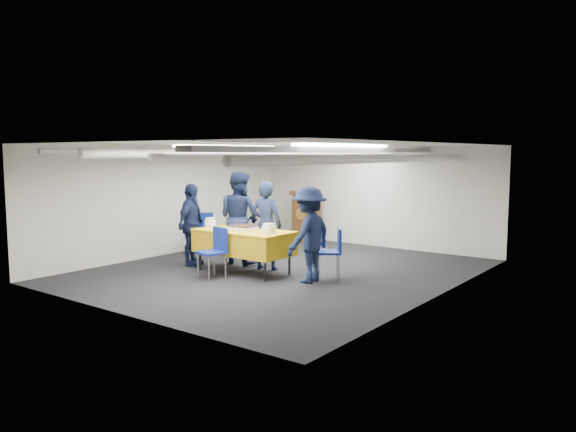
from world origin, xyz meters
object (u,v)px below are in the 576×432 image
object	(u,v)px
serving_table	(244,242)
podium	(306,217)
chair_near	(215,247)
chair_right	(333,247)
sailor_c	(191,225)
sailor_b	(239,218)
sailor_d	(309,235)
sheet_cake	(243,227)
sailor_a	(266,225)
chair_left	(204,229)

from	to	relation	value
serving_table	podium	distance (m)	3.73
chair_near	chair_right	distance (m)	2.03
podium	chair_right	size ratio (longest dim) A/B	1.44
chair_right	sailor_c	world-z (taller)	sailor_c
chair_near	sailor_b	size ratio (longest dim) A/B	0.48
serving_table	chair_right	xyz separation A→B (m)	(1.53, 0.59, -0.03)
serving_table	sailor_d	xyz separation A→B (m)	(1.38, 0.08, 0.24)
sheet_cake	sailor_c	bearing A→B (deg)	-170.99
sailor_a	sailor_d	world-z (taller)	sailor_a
sailor_a	chair_left	bearing A→B (deg)	-26.89
serving_table	sailor_a	bearing A→B (deg)	70.64
chair_near	sailor_d	xyz separation A→B (m)	(1.48, 0.70, 0.27)
chair_left	serving_table	bearing A→B (deg)	-25.49
serving_table	podium	xyz separation A→B (m)	(-1.13, 3.56, 0.05)
chair_near	sailor_b	distance (m)	1.34
serving_table	sailor_a	xyz separation A→B (m)	(0.16, 0.45, 0.26)
sailor_a	sailor_b	xyz separation A→B (m)	(-0.77, 0.11, 0.08)
chair_left	sailor_b	bearing A→B (deg)	-15.62
sheet_cake	chair_left	distance (m)	2.13
chair_near	chair_right	world-z (taller)	same
serving_table	sheet_cake	size ratio (longest dim) A/B	3.80
chair_right	sailor_d	distance (m)	0.60
sailor_a	sailor_c	world-z (taller)	sailor_a
serving_table	sailor_b	bearing A→B (deg)	137.54
sailor_c	chair_right	bearing A→B (deg)	-96.96
sheet_cake	chair_near	bearing A→B (deg)	-93.45
sheet_cake	chair_right	world-z (taller)	chair_right
chair_left	sailor_c	world-z (taller)	sailor_c
chair_left	sailor_c	distance (m)	1.35
chair_left	sailor_d	bearing A→B (deg)	-14.44
sheet_cake	chair_near	world-z (taller)	chair_near
sailor_c	podium	bearing A→B (deg)	-23.05
podium	sailor_c	bearing A→B (deg)	-91.31
chair_near	sailor_a	bearing A→B (deg)	76.35
serving_table	chair_right	bearing A→B (deg)	21.03
sheet_cake	sailor_b	world-z (taller)	sailor_b
serving_table	sheet_cake	xyz separation A→B (m)	(-0.06, 0.05, 0.25)
chair_near	chair_right	bearing A→B (deg)	36.53
sailor_c	chair_left	bearing A→B (deg)	13.49
serving_table	sailor_a	world-z (taller)	sailor_a
chair_left	sailor_a	bearing A→B (deg)	-12.98
sailor_b	sailor_c	distance (m)	0.93
chair_right	sailor_a	bearing A→B (deg)	-174.25
chair_near	sailor_b	world-z (taller)	sailor_b
sailor_a	sailor_c	xyz separation A→B (m)	(-1.37, -0.59, -0.04)
sailor_b	serving_table	bearing A→B (deg)	137.81
sheet_cake	sailor_c	distance (m)	1.17
sailor_a	sailor_b	bearing A→B (deg)	-22.09
sailor_d	sailor_b	bearing A→B (deg)	-104.28
sheet_cake	chair_left	size ratio (longest dim) A/B	0.54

